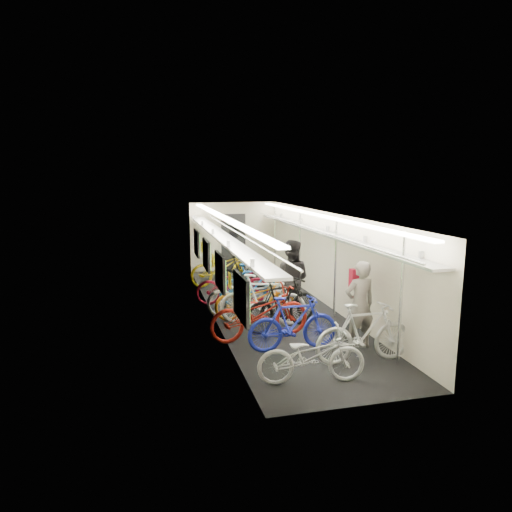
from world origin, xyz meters
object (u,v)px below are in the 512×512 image
bicycle_0 (311,356)px  passenger_mid (291,280)px  bicycle_1 (293,323)px  backpack (356,278)px  passenger_near (360,305)px

bicycle_0 → passenger_mid: (0.73, 3.31, 0.47)m
bicycle_1 → passenger_mid: 2.03m
bicycle_1 → backpack: 1.63m
bicycle_1 → passenger_near: size_ratio=1.04×
bicycle_0 → backpack: (1.58, 1.70, 0.82)m
passenger_near → passenger_mid: (-0.71, 2.09, 0.07)m
bicycle_0 → passenger_near: size_ratio=1.02×
bicycle_0 → backpack: 2.46m
bicycle_1 → backpack: bearing=-78.5°
bicycle_1 → passenger_mid: (0.57, 1.91, 0.40)m
passenger_mid → backpack: bearing=149.0°
passenger_mid → passenger_near: bearing=140.1°
bicycle_0 → passenger_near: 1.93m
bicycle_0 → passenger_near: (1.44, 1.23, 0.40)m
bicycle_1 → passenger_near: bearing=-98.1°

